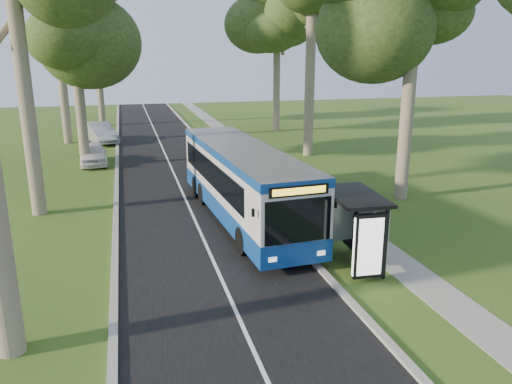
{
  "coord_description": "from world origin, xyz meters",
  "views": [
    {
      "loc": [
        -6.31,
        -16.46,
        7.42
      ],
      "look_at": [
        -1.02,
        3.56,
        1.6
      ],
      "focal_mm": 35.0,
      "sensor_mm": 36.0,
      "label": 1
    }
  ],
  "objects_px": {
    "bus": "(243,183)",
    "car_silver": "(100,133)",
    "bus_shelter": "(363,219)",
    "litter_bin": "(324,230)",
    "car_white": "(93,153)",
    "bus_stop_sign": "(306,205)"
  },
  "relations": [
    {
      "from": "bus_shelter",
      "to": "litter_bin",
      "type": "xyz_separation_m",
      "value": [
        -0.21,
        2.82,
        -1.39
      ]
    },
    {
      "from": "bus",
      "to": "car_white",
      "type": "distance_m",
      "value": 15.83
    },
    {
      "from": "bus_stop_sign",
      "to": "car_white",
      "type": "height_order",
      "value": "bus_stop_sign"
    },
    {
      "from": "bus",
      "to": "bus_stop_sign",
      "type": "height_order",
      "value": "bus"
    },
    {
      "from": "litter_bin",
      "to": "car_silver",
      "type": "height_order",
      "value": "car_silver"
    },
    {
      "from": "bus_shelter",
      "to": "car_white",
      "type": "bearing_deg",
      "value": 119.25
    },
    {
      "from": "bus",
      "to": "litter_bin",
      "type": "relative_size",
      "value": 13.34
    },
    {
      "from": "car_silver",
      "to": "bus_stop_sign",
      "type": "bearing_deg",
      "value": -89.61
    },
    {
      "from": "bus_stop_sign",
      "to": "car_silver",
      "type": "height_order",
      "value": "bus_stop_sign"
    },
    {
      "from": "bus_stop_sign",
      "to": "car_silver",
      "type": "xyz_separation_m",
      "value": [
        -8.76,
        26.33,
        -0.77
      ]
    },
    {
      "from": "bus_stop_sign",
      "to": "bus_shelter",
      "type": "height_order",
      "value": "bus_shelter"
    },
    {
      "from": "bus_shelter",
      "to": "car_silver",
      "type": "relative_size",
      "value": 0.62
    },
    {
      "from": "bus_shelter",
      "to": "bus_stop_sign",
      "type": "bearing_deg",
      "value": 113.75
    },
    {
      "from": "bus",
      "to": "car_silver",
      "type": "height_order",
      "value": "bus"
    },
    {
      "from": "bus_shelter",
      "to": "car_silver",
      "type": "xyz_separation_m",
      "value": [
        -9.79,
        29.1,
        -1.03
      ]
    },
    {
      "from": "car_white",
      "to": "car_silver",
      "type": "relative_size",
      "value": 0.86
    },
    {
      "from": "bus_shelter",
      "to": "car_silver",
      "type": "height_order",
      "value": "bus_shelter"
    },
    {
      "from": "car_white",
      "to": "bus",
      "type": "bearing_deg",
      "value": -67.09
    },
    {
      "from": "bus",
      "to": "litter_bin",
      "type": "height_order",
      "value": "bus"
    },
    {
      "from": "bus",
      "to": "bus_shelter",
      "type": "xyz_separation_m",
      "value": [
        2.77,
        -6.31,
        0.14
      ]
    },
    {
      "from": "bus_stop_sign",
      "to": "car_silver",
      "type": "relative_size",
      "value": 0.51
    },
    {
      "from": "car_white",
      "to": "car_silver",
      "type": "height_order",
      "value": "car_silver"
    }
  ]
}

